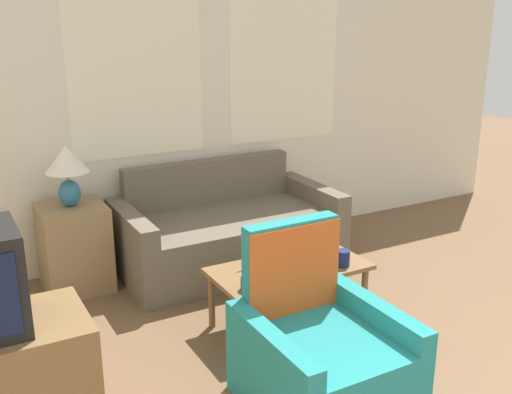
{
  "coord_description": "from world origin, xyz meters",
  "views": [
    {
      "loc": [
        -2.27,
        -0.5,
        2.02
      ],
      "look_at": [
        -0.27,
        3.11,
        0.75
      ],
      "focal_mm": 42.0,
      "sensor_mm": 36.0,
      "label": 1
    }
  ],
  "objects_px": {
    "armchair": "(318,356)",
    "laptop": "(277,258)",
    "cup_navy": "(330,246)",
    "table_lamp": "(67,167)",
    "coffee_table": "(289,273)",
    "couch": "(226,233)",
    "cup_yellow": "(248,283)",
    "cup_white": "(343,258)",
    "tv_remote": "(311,256)"
  },
  "relations": [
    {
      "from": "table_lamp",
      "to": "coffee_table",
      "type": "bearing_deg",
      "value": -48.59
    },
    {
      "from": "laptop",
      "to": "cup_navy",
      "type": "distance_m",
      "value": 0.45
    },
    {
      "from": "table_lamp",
      "to": "cup_yellow",
      "type": "relative_size",
      "value": 4.85
    },
    {
      "from": "armchair",
      "to": "table_lamp",
      "type": "distance_m",
      "value": 2.31
    },
    {
      "from": "armchair",
      "to": "cup_navy",
      "type": "xyz_separation_m",
      "value": [
        0.69,
        0.86,
        0.2
      ]
    },
    {
      "from": "couch",
      "to": "tv_remote",
      "type": "height_order",
      "value": "couch"
    },
    {
      "from": "cup_yellow",
      "to": "laptop",
      "type": "bearing_deg",
      "value": 32.55
    },
    {
      "from": "table_lamp",
      "to": "laptop",
      "type": "height_order",
      "value": "table_lamp"
    },
    {
      "from": "laptop",
      "to": "cup_yellow",
      "type": "relative_size",
      "value": 3.83
    },
    {
      "from": "armchair",
      "to": "cup_yellow",
      "type": "bearing_deg",
      "value": 97.97
    },
    {
      "from": "cup_navy",
      "to": "armchair",
      "type": "bearing_deg",
      "value": -128.71
    },
    {
      "from": "laptop",
      "to": "cup_navy",
      "type": "relative_size",
      "value": 3.69
    },
    {
      "from": "couch",
      "to": "cup_white",
      "type": "distance_m",
      "value": 1.33
    },
    {
      "from": "armchair",
      "to": "cup_navy",
      "type": "distance_m",
      "value": 1.12
    },
    {
      "from": "couch",
      "to": "coffee_table",
      "type": "distance_m",
      "value": 1.14
    },
    {
      "from": "armchair",
      "to": "laptop",
      "type": "relative_size",
      "value": 2.65
    },
    {
      "from": "tv_remote",
      "to": "cup_yellow",
      "type": "bearing_deg",
      "value": -159.8
    },
    {
      "from": "couch",
      "to": "coffee_table",
      "type": "xyz_separation_m",
      "value": [
        -0.09,
        -1.13,
        0.1
      ]
    },
    {
      "from": "armchair",
      "to": "laptop",
      "type": "distance_m",
      "value": 0.89
    },
    {
      "from": "couch",
      "to": "cup_yellow",
      "type": "height_order",
      "value": "couch"
    },
    {
      "from": "laptop",
      "to": "table_lamp",
      "type": "bearing_deg",
      "value": 130.72
    },
    {
      "from": "couch",
      "to": "cup_white",
      "type": "height_order",
      "value": "couch"
    },
    {
      "from": "coffee_table",
      "to": "laptop",
      "type": "height_order",
      "value": "laptop"
    },
    {
      "from": "table_lamp",
      "to": "laptop",
      "type": "relative_size",
      "value": 1.27
    },
    {
      "from": "cup_white",
      "to": "tv_remote",
      "type": "bearing_deg",
      "value": 114.03
    },
    {
      "from": "cup_navy",
      "to": "couch",
      "type": "bearing_deg",
      "value": 105.43
    },
    {
      "from": "table_lamp",
      "to": "tv_remote",
      "type": "relative_size",
      "value": 2.9
    },
    {
      "from": "cup_navy",
      "to": "cup_white",
      "type": "height_order",
      "value": "cup_white"
    },
    {
      "from": "armchair",
      "to": "cup_navy",
      "type": "bearing_deg",
      "value": 51.29
    },
    {
      "from": "coffee_table",
      "to": "tv_remote",
      "type": "bearing_deg",
      "value": 15.64
    },
    {
      "from": "coffee_table",
      "to": "armchair",
      "type": "bearing_deg",
      "value": -111.39
    },
    {
      "from": "tv_remote",
      "to": "cup_navy",
      "type": "bearing_deg",
      "value": 4.23
    },
    {
      "from": "couch",
      "to": "armchair",
      "type": "bearing_deg",
      "value": -101.71
    },
    {
      "from": "couch",
      "to": "cup_yellow",
      "type": "xyz_separation_m",
      "value": [
        -0.48,
        -1.3,
        0.19
      ]
    },
    {
      "from": "table_lamp",
      "to": "coffee_table",
      "type": "height_order",
      "value": "table_lamp"
    },
    {
      "from": "couch",
      "to": "laptop",
      "type": "xyz_separation_m",
      "value": [
        -0.16,
        -1.08,
        0.21
      ]
    },
    {
      "from": "laptop",
      "to": "couch",
      "type": "bearing_deg",
      "value": 81.86
    },
    {
      "from": "armchair",
      "to": "laptop",
      "type": "height_order",
      "value": "armchair"
    },
    {
      "from": "laptop",
      "to": "cup_navy",
      "type": "bearing_deg",
      "value": 3.42
    },
    {
      "from": "armchair",
      "to": "laptop",
      "type": "bearing_deg",
      "value": 73.78
    },
    {
      "from": "table_lamp",
      "to": "cup_yellow",
      "type": "xyz_separation_m",
      "value": [
        0.72,
        -1.43,
        -0.5
      ]
    },
    {
      "from": "table_lamp",
      "to": "cup_yellow",
      "type": "distance_m",
      "value": 1.68
    },
    {
      "from": "cup_navy",
      "to": "cup_yellow",
      "type": "distance_m",
      "value": 0.81
    },
    {
      "from": "laptop",
      "to": "cup_white",
      "type": "bearing_deg",
      "value": -28.43
    },
    {
      "from": "tv_remote",
      "to": "table_lamp",
      "type": "bearing_deg",
      "value": 137.86
    },
    {
      "from": "coffee_table",
      "to": "laptop",
      "type": "relative_size",
      "value": 2.92
    },
    {
      "from": "laptop",
      "to": "tv_remote",
      "type": "height_order",
      "value": "laptop"
    },
    {
      "from": "couch",
      "to": "table_lamp",
      "type": "bearing_deg",
      "value": 173.59
    },
    {
      "from": "laptop",
      "to": "cup_yellow",
      "type": "xyz_separation_m",
      "value": [
        -0.33,
        -0.21,
        -0.01
      ]
    },
    {
      "from": "cup_white",
      "to": "cup_yellow",
      "type": "bearing_deg",
      "value": -179.62
    }
  ]
}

